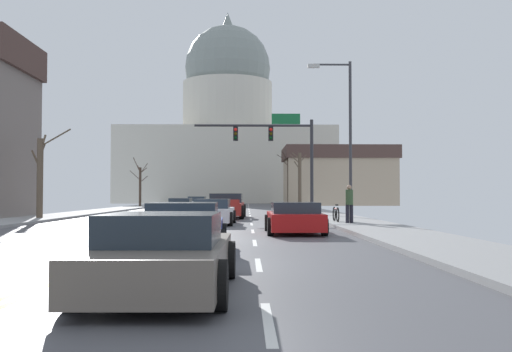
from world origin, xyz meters
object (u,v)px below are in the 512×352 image
Objects in this scene: signal_gantry at (278,143)px; sedan_oncoming_00 at (180,206)px; sedan_oncoming_01 at (197,203)px; bicycle_parked at (336,214)px; pickup_truck_near_00 at (226,207)px; sedan_near_02 at (294,218)px; sedan_near_04 at (163,255)px; pedestrian_00 at (349,202)px; street_lamp_right at (345,127)px; sedan_near_03 at (185,229)px; sedan_near_01 at (213,212)px.

sedan_oncoming_00 is (-7.07, 4.92, -4.33)m from signal_gantry.
bicycle_parked is at bearing -72.33° from sedan_oncoming_01.
sedan_near_02 is (3.05, -13.66, -0.13)m from pickup_truck_near_00.
sedan_near_04 is 18.17m from pedestrian_00.
street_lamp_right is 4.32× the size of bicycle_parked.
street_lamp_right is 4.21m from bicycle_parked.
signal_gantry is 1.04× the size of street_lamp_right.
pickup_truck_near_00 is at bearing 126.77° from bicycle_parked.
pickup_truck_near_00 is 14.00m from sedan_near_02.
sedan_oncoming_01 is at bearing 107.45° from pedestrian_00.
sedan_near_02 reaches higher than sedan_oncoming_00.
sedan_near_04 is 47.83m from sedan_oncoming_01.
sedan_oncoming_01 is (-7.04, 18.58, -4.31)m from signal_gantry.
street_lamp_right reaches higher than bicycle_parked.
bicycle_parked is (9.25, -15.28, -0.06)m from sedan_oncoming_00.
street_lamp_right is 10.62m from pickup_truck_near_00.
sedan_near_02 is 0.98× the size of sedan_near_03.
sedan_near_01 is at bearing -92.33° from pickup_truck_near_00.
street_lamp_right reaches higher than sedan_near_04.
signal_gantry is 9.64m from sedan_oncoming_00.
street_lamp_right reaches higher than sedan_near_02.
sedan_near_01 is 29.28m from sedan_oncoming_01.
sedan_near_03 is (-0.27, -20.33, -0.10)m from pickup_truck_near_00.
signal_gantry is 11.95m from sedan_near_01.
sedan_oncoming_00 is at bearing 115.19° from pickup_truck_near_00.
sedan_oncoming_01 is (-6.70, 35.14, 0.01)m from sedan_near_02.
signal_gantry is 17.12m from sedan_near_02.
sedan_near_01 is 6.92m from sedan_near_02.
sedan_near_01 is 1.05× the size of sedan_near_04.
sedan_near_03 reaches higher than bicycle_parked.
sedan_near_03 is at bearing -118.76° from pedestrian_00.
pedestrian_00 is (5.89, 17.19, 0.55)m from sedan_near_04.
signal_gantry is at bearing -34.81° from sedan_oncoming_00.
sedan_oncoming_00 is at bearing -90.13° from sedan_oncoming_01.
sedan_near_02 is (3.36, -6.05, -0.02)m from sedan_near_01.
pedestrian_00 reaches higher than sedan_near_02.
street_lamp_right is at bearing 89.38° from pedestrian_00.
sedan_oncoming_01 reaches higher than sedan_near_04.
sedan_near_03 is (-3.66, -23.23, -4.29)m from signal_gantry.
sedan_near_04 is (-2.99, -12.54, -0.01)m from sedan_near_02.
sedan_oncoming_01 is 2.63× the size of bicycle_parked.
sedan_near_02 is at bearing -112.18° from bicycle_parked.
sedan_oncoming_00 is (-3.68, 7.82, -0.13)m from pickup_truck_near_00.
signal_gantry reaches higher than pedestrian_00.
street_lamp_right is 3.75m from pedestrian_00.
sedan_near_01 is 15.79m from sedan_oncoming_00.
sedan_oncoming_01 is 31.97m from pedestrian_00.
sedan_near_03 is at bearing -83.09° from sedan_oncoming_00.
signal_gantry is at bearing 103.39° from street_lamp_right.
sedan_oncoming_00 is (-6.73, 21.48, -0.00)m from sedan_near_02.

